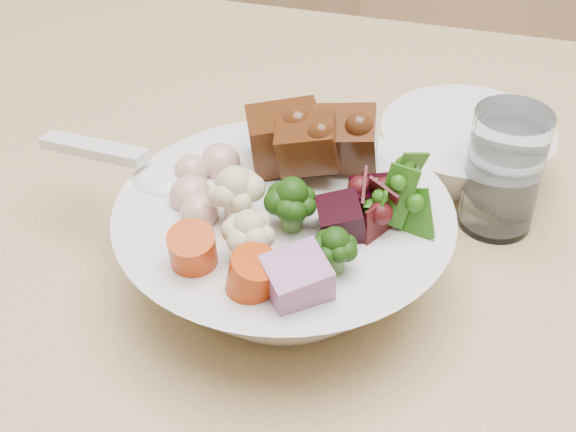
{
  "coord_description": "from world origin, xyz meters",
  "views": [
    {
      "loc": [
        -0.08,
        -0.56,
        1.15
      ],
      "look_at": [
        -0.21,
        -0.13,
        0.79
      ],
      "focal_mm": 50.0,
      "sensor_mm": 36.0,
      "label": 1
    }
  ],
  "objects_px": {
    "food_bowl": "(287,241)",
    "water_glass": "(503,175)",
    "chair_far": "(464,98)",
    "side_bowl": "(464,152)"
  },
  "relations": [
    {
      "from": "food_bowl",
      "to": "water_glass",
      "type": "relative_size",
      "value": 2.33
    },
    {
      "from": "chair_far",
      "to": "side_bowl",
      "type": "relative_size",
      "value": 5.82
    },
    {
      "from": "food_bowl",
      "to": "water_glass",
      "type": "distance_m",
      "value": 0.19
    },
    {
      "from": "chair_far",
      "to": "side_bowl",
      "type": "height_order",
      "value": "chair_far"
    },
    {
      "from": "food_bowl",
      "to": "water_glass",
      "type": "bearing_deg",
      "value": 40.59
    },
    {
      "from": "water_glass",
      "to": "side_bowl",
      "type": "bearing_deg",
      "value": 121.25
    },
    {
      "from": "chair_far",
      "to": "side_bowl",
      "type": "bearing_deg",
      "value": -84.57
    },
    {
      "from": "chair_far",
      "to": "food_bowl",
      "type": "relative_size",
      "value": 3.6
    },
    {
      "from": "chair_far",
      "to": "water_glass",
      "type": "distance_m",
      "value": 0.66
    },
    {
      "from": "side_bowl",
      "to": "food_bowl",
      "type": "bearing_deg",
      "value": -120.66
    }
  ]
}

